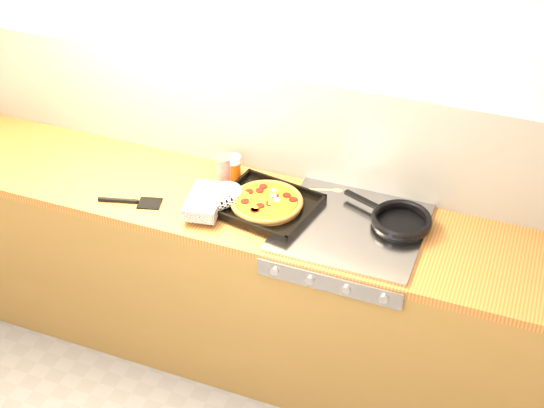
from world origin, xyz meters
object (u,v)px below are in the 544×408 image
at_px(tomato_can, 224,168).
at_px(juice_glass, 233,167).
at_px(pizza_on_tray, 250,201).
at_px(frying_pan, 400,221).

height_order(tomato_can, juice_glass, tomato_can).
height_order(pizza_on_tray, juice_glass, juice_glass).
height_order(frying_pan, juice_glass, juice_glass).
distance_m(tomato_can, juice_glass, 0.04).
bearing_deg(frying_pan, tomato_can, 174.97).
distance_m(frying_pan, juice_glass, 0.81).
bearing_deg(frying_pan, pizza_on_tray, -170.37).
xyz_separation_m(frying_pan, juice_glass, (-0.80, 0.09, 0.02)).
relative_size(frying_pan, tomato_can, 3.79).
bearing_deg(tomato_can, juice_glass, 25.56).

